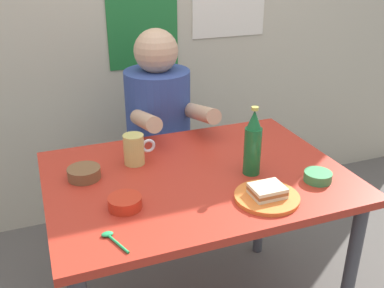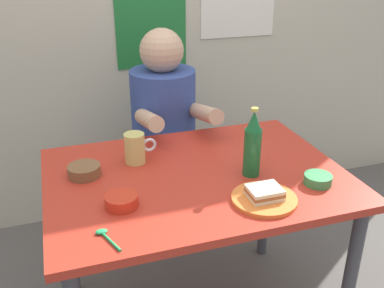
# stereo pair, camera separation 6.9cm
# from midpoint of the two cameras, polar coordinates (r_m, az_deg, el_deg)

# --- Properties ---
(dining_table) EXTENTS (1.10, 0.80, 0.74)m
(dining_table) POSITION_cam_midpoint_polar(r_m,az_deg,el_deg) (1.68, -0.58, -6.68)
(dining_table) COLOR #B72D1E
(dining_table) RESTS_ON ground
(stool) EXTENTS (0.34, 0.34, 0.45)m
(stool) POSITION_cam_midpoint_polar(r_m,az_deg,el_deg) (2.36, -4.96, -5.24)
(stool) COLOR #4C4C51
(stool) RESTS_ON ground
(person_seated) EXTENTS (0.33, 0.56, 0.72)m
(person_seated) POSITION_cam_midpoint_polar(r_m,az_deg,el_deg) (2.18, -5.27, 4.19)
(person_seated) COLOR #33478C
(person_seated) RESTS_ON stool
(plate_orange) EXTENTS (0.22, 0.22, 0.01)m
(plate_orange) POSITION_cam_midpoint_polar(r_m,az_deg,el_deg) (1.49, 8.41, -6.87)
(plate_orange) COLOR orange
(plate_orange) RESTS_ON dining_table
(sandwich) EXTENTS (0.11, 0.09, 0.04)m
(sandwich) POSITION_cam_midpoint_polar(r_m,az_deg,el_deg) (1.48, 8.47, -6.05)
(sandwich) COLOR beige
(sandwich) RESTS_ON plate_orange
(beer_mug) EXTENTS (0.13, 0.08, 0.12)m
(beer_mug) POSITION_cam_midpoint_polar(r_m,az_deg,el_deg) (1.70, -8.65, -0.69)
(beer_mug) COLOR #D1BC66
(beer_mug) RESTS_ON dining_table
(beer_bottle) EXTENTS (0.06, 0.06, 0.26)m
(beer_bottle) POSITION_cam_midpoint_polar(r_m,az_deg,el_deg) (1.60, 6.70, -0.02)
(beer_bottle) COLOR #19602D
(beer_bottle) RESTS_ON dining_table
(sauce_bowl_chili) EXTENTS (0.11, 0.11, 0.04)m
(sauce_bowl_chili) POSITION_cam_midpoint_polar(r_m,az_deg,el_deg) (1.45, -10.10, -7.47)
(sauce_bowl_chili) COLOR red
(sauce_bowl_chili) RESTS_ON dining_table
(condiment_bowl_brown) EXTENTS (0.12, 0.12, 0.04)m
(condiment_bowl_brown) POSITION_cam_midpoint_polar(r_m,az_deg,el_deg) (1.65, -15.07, -3.63)
(condiment_bowl_brown) COLOR brown
(condiment_bowl_brown) RESTS_ON dining_table
(dip_bowl_green) EXTENTS (0.10, 0.10, 0.03)m
(dip_bowl_green) POSITION_cam_midpoint_polar(r_m,az_deg,el_deg) (1.63, 14.91, -4.07)
(dip_bowl_green) COLOR #388C4C
(dip_bowl_green) RESTS_ON dining_table
(spoon) EXTENTS (0.06, 0.12, 0.01)m
(spoon) POSITION_cam_midpoint_polar(r_m,az_deg,el_deg) (1.32, -11.97, -11.89)
(spoon) COLOR #26A559
(spoon) RESTS_ON dining_table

